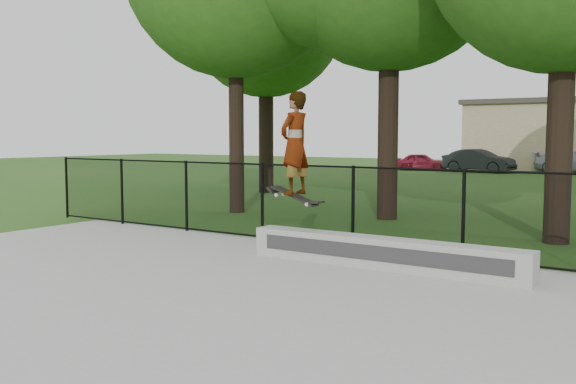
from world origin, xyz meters
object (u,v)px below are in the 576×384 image
car_b (479,161)px  skater_airborne (295,145)px  car_a (422,162)px  grind_ledge (382,253)px  car_c (573,162)px

car_b → skater_airborne: size_ratio=1.91×
car_a → grind_ledge: bearing=-173.2°
grind_ledge → skater_airborne: skater_airborne is taller
skater_airborne → grind_ledge: bearing=2.0°
car_a → skater_airborne: skater_airborne is taller
grind_ledge → car_a: bearing=111.1°
car_a → car_c: (7.94, 2.95, 0.09)m
car_a → car_c: car_c is taller
car_a → car_b: car_b is taller
car_b → grind_ledge: bearing=-158.6°
car_a → skater_airborne: size_ratio=1.61×
car_b → car_c: (4.52, 2.93, -0.04)m
car_a → car_b: 3.42m
grind_ledge → car_c: bearing=95.1°
car_b → car_c: 5.38m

